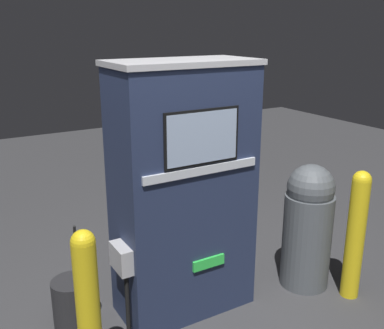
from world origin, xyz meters
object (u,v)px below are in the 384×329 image
at_px(gas_pump, 183,192).
at_px(safety_bollard, 88,311).
at_px(safety_bollard_far, 356,232).
at_px(trash_bin, 308,225).
at_px(squeegee_bucket, 73,302).

distance_m(gas_pump, safety_bollard, 1.13).
bearing_deg(safety_bollard_far, safety_bollard, 177.49).
bearing_deg(gas_pump, trash_bin, -13.39).
bearing_deg(safety_bollard_far, gas_pump, 155.08).
height_order(gas_pump, squeegee_bucket, gas_pump).
xyz_separation_m(safety_bollard_far, squeegee_bucket, (-2.11, 0.80, -0.39)).
distance_m(safety_bollard, squeegee_bucket, 0.81).
xyz_separation_m(gas_pump, squeegee_bucket, (-0.84, 0.21, -0.79)).
bearing_deg(trash_bin, safety_bollard, -173.17).
xyz_separation_m(safety_bollard, safety_bollard_far, (2.20, -0.10, 0.01)).
bearing_deg(safety_bollard_far, squeegee_bucket, 159.17).
bearing_deg(squeegee_bucket, safety_bollard, -96.96).
xyz_separation_m(trash_bin, squeegee_bucket, (-1.91, 0.47, -0.37)).
bearing_deg(safety_bollard, safety_bollard_far, -2.51).
relative_size(safety_bollard_far, squeegee_bucket, 1.34).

